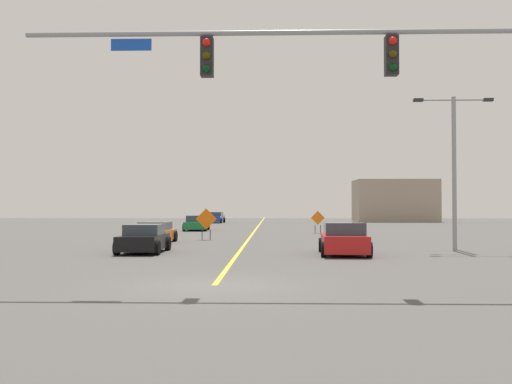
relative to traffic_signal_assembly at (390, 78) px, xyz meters
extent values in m
plane|color=#4C4947|center=(-4.67, 0.01, -5.53)|extent=(172.74, 172.74, 0.00)
cube|color=yellow|center=(-4.67, 47.99, -5.52)|extent=(0.16, 95.97, 0.01)
cylinder|color=gray|center=(-2.41, 0.01, 1.23)|extent=(14.77, 0.14, 0.14)
cube|color=black|center=(0.05, 0.01, 0.59)|extent=(0.34, 0.32, 1.05)
sphere|color=red|center=(0.05, -0.16, 0.94)|extent=(0.22, 0.22, 0.22)
sphere|color=#3C3106|center=(0.05, -0.16, 0.59)|extent=(0.22, 0.22, 0.22)
sphere|color=black|center=(0.05, -0.16, 0.24)|extent=(0.22, 0.22, 0.22)
cube|color=black|center=(-4.88, 0.01, 0.59)|extent=(0.34, 0.32, 1.05)
sphere|color=red|center=(-4.88, -0.16, 0.94)|extent=(0.22, 0.22, 0.22)
sphere|color=#3C3106|center=(-4.88, -0.16, 0.59)|extent=(0.22, 0.22, 0.22)
sphere|color=black|center=(-4.88, -0.16, 0.24)|extent=(0.22, 0.22, 0.22)
cube|color=#1447B7|center=(-6.93, 0.01, 0.94)|extent=(1.10, 0.03, 0.32)
cylinder|color=gray|center=(5.76, 12.83, -1.79)|extent=(0.16, 0.16, 7.46)
cylinder|color=gray|center=(4.89, 12.83, 1.79)|extent=(1.74, 0.08, 0.08)
cube|color=#262628|center=(4.02, 12.83, 1.79)|extent=(0.44, 0.24, 0.14)
cylinder|color=gray|center=(5.41, 11.88, -1.89)|extent=(0.16, 0.16, 7.28)
cylinder|color=gray|center=(4.59, 11.88, 1.60)|extent=(1.64, 0.08, 0.08)
cube|color=#262628|center=(3.77, 11.88, 1.60)|extent=(0.44, 0.24, 0.14)
cylinder|color=gray|center=(6.23, 11.88, 1.60)|extent=(1.64, 0.08, 0.08)
cube|color=#262628|center=(7.05, 11.88, 1.60)|extent=(0.44, 0.24, 0.14)
cube|color=orange|center=(0.42, 29.69, -4.32)|extent=(1.09, 0.10, 1.09)
cylinder|color=black|center=(0.21, 29.68, -5.21)|extent=(0.05, 0.05, 0.64)
cylinder|color=black|center=(0.63, 29.70, -5.21)|extent=(0.05, 0.05, 0.64)
cube|color=orange|center=(-7.31, 20.63, -4.22)|extent=(1.33, 0.14, 1.33)
cylinder|color=black|center=(-7.57, 20.65, -5.21)|extent=(0.05, 0.05, 0.62)
cylinder|color=black|center=(-7.05, 20.62, -5.21)|extent=(0.05, 0.05, 0.62)
cube|color=black|center=(-8.98, 10.61, -5.04)|extent=(1.78, 3.88, 0.65)
cube|color=#333D47|center=(-8.98, 10.80, -4.48)|extent=(1.59, 2.07, 0.48)
cylinder|color=black|center=(-9.84, 9.25, -5.21)|extent=(0.23, 0.64, 0.64)
cylinder|color=black|center=(-8.10, 9.26, -5.21)|extent=(0.23, 0.64, 0.64)
cylinder|color=black|center=(-9.86, 11.95, -5.21)|extent=(0.23, 0.64, 0.64)
cylinder|color=black|center=(-8.12, 11.97, -5.21)|extent=(0.23, 0.64, 0.64)
cube|color=red|center=(-0.01, 9.89, -5.01)|extent=(2.07, 4.26, 0.72)
cube|color=#333D47|center=(-0.02, 9.68, -4.38)|extent=(1.78, 2.29, 0.53)
cylinder|color=black|center=(0.99, 11.31, -5.21)|extent=(0.25, 0.65, 0.64)
cylinder|color=black|center=(-0.87, 11.40, -5.21)|extent=(0.25, 0.65, 0.64)
cylinder|color=black|center=(0.85, 8.38, -5.21)|extent=(0.25, 0.65, 0.64)
cylinder|color=black|center=(-1.01, 8.48, -5.21)|extent=(0.25, 0.65, 0.64)
cube|color=#196B38|center=(-9.75, 34.30, -5.06)|extent=(1.98, 4.23, 0.62)
cube|color=#333D47|center=(-9.76, 34.51, -4.48)|extent=(1.73, 2.41, 0.53)
cylinder|color=black|center=(-10.61, 32.81, -5.21)|extent=(0.24, 0.65, 0.64)
cylinder|color=black|center=(-8.79, 32.87, -5.21)|extent=(0.24, 0.65, 0.64)
cylinder|color=black|center=(-10.72, 35.73, -5.21)|extent=(0.24, 0.65, 0.64)
cylinder|color=black|center=(-8.89, 35.79, -5.21)|extent=(0.24, 0.65, 0.64)
cube|color=orange|center=(-9.91, 17.41, -5.08)|extent=(1.91, 4.18, 0.58)
cube|color=#333D47|center=(-9.91, 17.61, -4.56)|extent=(1.67, 1.94, 0.46)
cylinder|color=black|center=(-10.85, 15.99, -5.21)|extent=(0.24, 0.65, 0.64)
cylinder|color=black|center=(-9.06, 15.94, -5.21)|extent=(0.24, 0.65, 0.64)
cylinder|color=black|center=(-10.76, 18.88, -5.21)|extent=(0.24, 0.65, 0.64)
cylinder|color=black|center=(-8.98, 18.82, -5.21)|extent=(0.24, 0.65, 0.64)
cube|color=#1E389E|center=(-10.41, 57.36, -4.99)|extent=(2.01, 4.59, 0.75)
cube|color=#333D47|center=(-10.40, 57.58, -4.38)|extent=(1.73, 2.47, 0.47)
cylinder|color=black|center=(-11.38, 55.82, -5.21)|extent=(0.25, 0.65, 0.64)
cylinder|color=black|center=(-9.59, 55.74, -5.21)|extent=(0.25, 0.65, 0.64)
cylinder|color=black|center=(-11.23, 58.98, -5.21)|extent=(0.25, 0.65, 0.64)
cylinder|color=black|center=(-9.44, 58.89, -5.21)|extent=(0.25, 0.65, 0.64)
cube|color=gray|center=(13.85, 64.69, -2.64)|extent=(10.91, 7.23, 5.78)
camera|label=1|loc=(-3.12, -15.14, -3.42)|focal=39.99mm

